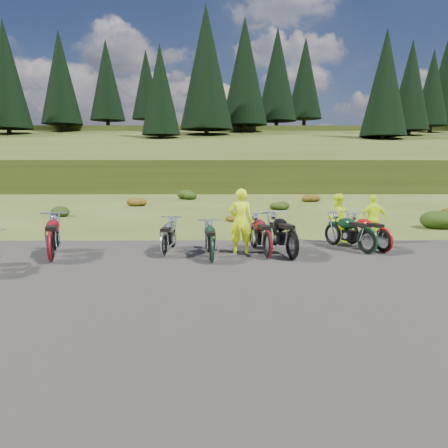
{
  "coord_description": "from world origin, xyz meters",
  "views": [
    {
      "loc": [
        -0.88,
        -10.73,
        2.61
      ],
      "look_at": [
        -0.79,
        1.11,
        0.99
      ],
      "focal_mm": 35.0,
      "sensor_mm": 36.0,
      "label": 1
    }
  ],
  "objects": [
    {
      "name": "shrub_7",
      "position": [
        8.3,
        7.1,
        0.46
      ],
      "size": [
        1.56,
        1.56,
        0.92
      ],
      "primitive_type": "ellipsoid",
      "color": "black",
      "rests_on": "ground"
    },
    {
      "name": "shrub_4",
      "position": [
        -0.4,
        9.2,
        0.23
      ],
      "size": [
        0.77,
        0.77,
        0.45
      ],
      "primitive_type": "ellipsoid",
      "color": "#60320C",
      "rests_on": "ground"
    },
    {
      "name": "shrub_2",
      "position": [
        -6.2,
        16.6,
        0.38
      ],
      "size": [
        1.3,
        1.3,
        0.77
      ],
      "primitive_type": "ellipsoid",
      "color": "#60320C",
      "rests_on": "ground"
    },
    {
      "name": "motorcycle_2",
      "position": [
        -1.12,
        0.55,
        0.0
      ],
      "size": [
        0.83,
        2.04,
        1.04
      ],
      "primitive_type": null,
      "rotation": [
        0.0,
        0.0,
        1.65
      ],
      "color": "black",
      "rests_on": "ground"
    },
    {
      "name": "gravel_pad",
      "position": [
        0.0,
        -2.0,
        0.0
      ],
      "size": [
        20.0,
        12.0,
        0.04
      ],
      "primitive_type": "cube",
      "color": "black",
      "rests_on": "ground"
    },
    {
      "name": "motorcycle_3",
      "position": [
        -2.48,
        1.3,
        0.0
      ],
      "size": [
        0.84,
        2.04,
        1.04
      ],
      "primitive_type": null,
      "rotation": [
        0.0,
        0.0,
        1.48
      ],
      "color": "#99999D",
      "rests_on": "ground"
    },
    {
      "name": "conifer_23",
      "position": [
        3.0,
        62.0,
        17.47
      ],
      "size": [
        7.48,
        7.48,
        19.0
      ],
      "color": "black",
      "rests_on": "ground"
    },
    {
      "name": "conifer_18",
      "position": [
        -27.0,
        63.0,
        16.66
      ],
      "size": [
        6.6,
        6.6,
        17.0
      ],
      "color": "black",
      "rests_on": "ground"
    },
    {
      "name": "shrub_3",
      "position": [
        -3.3,
        21.9,
        0.46
      ],
      "size": [
        1.56,
        1.56,
        0.92
      ],
      "primitive_type": "ellipsoid",
      "color": "black",
      "rests_on": "ground"
    },
    {
      "name": "conifer_20",
      "position": [
        -15.0,
        75.0,
        17.65
      ],
      "size": [
        5.72,
        5.72,
        15.0
      ],
      "color": "black",
      "rests_on": "ground"
    },
    {
      "name": "conifer_24",
      "position": [
        9.0,
        68.0,
        18.16
      ],
      "size": [
        7.04,
        7.04,
        18.0
      ],
      "color": "black",
      "rests_on": "ground"
    },
    {
      "name": "conifer_19",
      "position": [
        -21.0,
        69.0,
        17.36
      ],
      "size": [
        6.16,
        6.16,
        16.0
      ],
      "color": "black",
      "rests_on": "ground"
    },
    {
      "name": "motorcycle_1",
      "position": [
        -5.38,
        0.66,
        0.0
      ],
      "size": [
        1.39,
        2.46,
        1.23
      ],
      "primitive_type": null,
      "rotation": [
        0.0,
        0.0,
        1.85
      ],
      "color": "maroon",
      "rests_on": "ground"
    },
    {
      "name": "hill_plateau",
      "position": [
        0.0,
        110.0,
        0.0
      ],
      "size": [
        300.0,
        90.0,
        9.17
      ],
      "primitive_type": "cube",
      "color": "#333E14",
      "rests_on": "ground"
    },
    {
      "name": "shrub_8",
      "position": [
        11.2,
        12.4,
        0.23
      ],
      "size": [
        0.77,
        0.77,
        0.45
      ],
      "primitive_type": "ellipsoid",
      "color": "#60320C",
      "rests_on": "ground"
    },
    {
      "name": "shrub_1",
      "position": [
        -9.1,
        11.3,
        0.31
      ],
      "size": [
        1.03,
        1.03,
        0.61
      ],
      "primitive_type": "ellipsoid",
      "color": "black",
      "rests_on": "ground"
    },
    {
      "name": "conifer_21",
      "position": [
        -9.0,
        50.0,
        12.56
      ],
      "size": [
        5.28,
        5.28,
        14.0
      ],
      "color": "black",
      "rests_on": "ground"
    },
    {
      "name": "hill_slope",
      "position": [
        0.0,
        50.0,
        0.0
      ],
      "size": [
        300.0,
        45.97,
        9.37
      ],
      "primitive_type": null,
      "rotation": [
        0.14,
        0.0,
        0.0
      ],
      "color": "#333E14",
      "rests_on": "ground"
    },
    {
      "name": "conifer_17",
      "position": [
        -33.0,
        57.0,
        15.97
      ],
      "size": [
        7.04,
        7.04,
        18.0
      ],
      "color": "black",
      "rests_on": "ground"
    },
    {
      "name": "ground",
      "position": [
        0.0,
        0.0,
        0.0
      ],
      "size": [
        300.0,
        300.0,
        0.0
      ],
      "primitive_type": "plane",
      "color": "#3B4818",
      "rests_on": "ground"
    },
    {
      "name": "conifer_27",
      "position": [
        27.0,
        55.0,
        14.06
      ],
      "size": [
        5.72,
        5.72,
        15.0
      ],
      "color": "black",
      "rests_on": "ground"
    },
    {
      "name": "motorcycle_7",
      "position": [
        3.37,
        1.67,
        0.0
      ],
      "size": [
        1.67,
        2.29,
        1.15
      ],
      "primitive_type": null,
      "rotation": [
        0.0,
        0.0,
        2.05
      ],
      "color": "black",
      "rests_on": "ground"
    },
    {
      "name": "shrub_5",
      "position": [
        2.5,
        14.5,
        0.31
      ],
      "size": [
        1.03,
        1.03,
        0.61
      ],
      "primitive_type": "ellipsoid",
      "color": "black",
      "rests_on": "ground"
    },
    {
      "name": "conifer_26",
      "position": [
        21.0,
        49.0,
        13.37
      ],
      "size": [
        6.16,
        6.16,
        16.0
      ],
      "color": "black",
      "rests_on": "ground"
    },
    {
      "name": "person_middle",
      "position": [
        -0.3,
        1.84,
        0.94
      ],
      "size": [
        0.71,
        0.49,
        1.89
      ],
      "primitive_type": "imported",
      "rotation": [
        0.0,
        0.0,
        3.2
      ],
      "color": "#C8E90C",
      "rests_on": "ground"
    },
    {
      "name": "motorcycle_6",
      "position": [
        3.91,
        1.87,
        0.0
      ],
      "size": [
        1.48,
        2.19,
        1.09
      ],
      "primitive_type": null,
      "rotation": [
        0.0,
        0.0,
        1.99
      ],
      "color": "#970F0B",
      "rests_on": "ground"
    },
    {
      "name": "shrub_6",
      "position": [
        5.4,
        19.8,
        0.38
      ],
      "size": [
        1.3,
        1.3,
        0.77
      ],
      "primitive_type": "ellipsoid",
      "color": "#60320C",
      "rests_on": "ground"
    },
    {
      "name": "conifer_25",
      "position": [
        15.0,
        74.0,
        18.66
      ],
      "size": [
        6.6,
        6.6,
        17.0
      ],
      "color": "black",
      "rests_on": "ground"
    },
    {
      "name": "conifer_28",
      "position": [
        33.0,
        61.0,
        14.76
      ],
      "size": [
        5.28,
        5.28,
        14.0
      ],
      "color": "black",
      "rests_on": "ground"
    },
    {
      "name": "conifer_22",
      "position": [
        -3.0,
        56.0,
        16.77
      ],
      "size": [
        7.92,
        7.92,
        20.0
      ],
      "color": "black",
      "rests_on": "ground"
    },
    {
      "name": "person_right_a",
      "position": [
        2.94,
        3.47,
        0.82
      ],
      "size": [
        1.0,
        0.94,
        1.63
      ],
      "primitive_type": "imported",
      "rotation": [
        0.0,
        0.0,
        3.68
      ],
      "color": "#C8E90C",
      "rests_on": "ground"
    },
    {
      "name": "motorcycle_4",
      "position": [
        0.42,
        1.07,
        0.0
      ],
      "size": [
        1.14,
        2.33,
        1.17
      ],
      "primitive_type": null,
      "rotation": [
        0.0,
        0.0,
        1.76
      ],
      "color": "#570E15",
      "rests_on": "ground"
    },
    {
      "name": "person_right_b",
      "position": [
        4.13,
        3.42,
        0.81
      ],
      "size": [
        0.98,
        0.49,
        1.61
      ],
      "primitive_type": "imported",
      "rotation": [
        0.0,
        0.0,
        3.24
      ],
      "color": "#C8E90C",
      "rests_on": "ground"
    },
    {
      "name": "motorcycle_5",
      "position": [
        1.07,
        0.92,
        0.0
      ],
      "size": [
        1.31,
        2.46,
        1.22
      ],
      "primitive_type": null,
      "rotation": [
        0.0,
        0.0,
        1.81
      ],
      "color": "black",
      "rests_on": "ground"
    }
  ]
}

